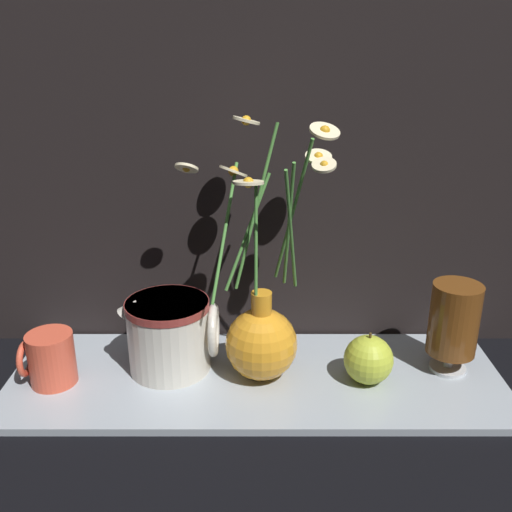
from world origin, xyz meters
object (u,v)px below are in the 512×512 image
(vase_with_flowers, at_px, (260,334))
(tea_glass, at_px, (452,321))
(yellow_mug, at_px, (48,359))
(ceramic_pitcher, at_px, (168,332))
(orange_fruit, at_px, (367,359))

(vase_with_flowers, height_order, tea_glass, vase_with_flowers)
(vase_with_flowers, relative_size, tea_glass, 2.67)
(yellow_mug, xyz_separation_m, tea_glass, (0.64, 0.04, 0.05))
(vase_with_flowers, bearing_deg, tea_glass, 3.63)
(vase_with_flowers, xyz_separation_m, yellow_mug, (-0.33, -0.02, -0.03))
(vase_with_flowers, bearing_deg, yellow_mug, -177.17)
(yellow_mug, relative_size, ceramic_pitcher, 0.53)
(yellow_mug, distance_m, ceramic_pitcher, 0.19)
(ceramic_pitcher, xyz_separation_m, orange_fruit, (0.32, -0.04, -0.03))
(yellow_mug, height_order, tea_glass, tea_glass)
(yellow_mug, relative_size, tea_glass, 0.56)
(tea_glass, bearing_deg, ceramic_pitcher, 179.24)
(vase_with_flowers, distance_m, yellow_mug, 0.33)
(vase_with_flowers, distance_m, ceramic_pitcher, 0.15)
(yellow_mug, distance_m, orange_fruit, 0.50)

